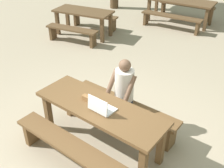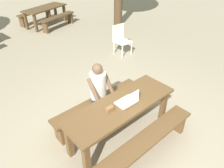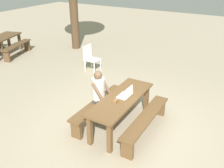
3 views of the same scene
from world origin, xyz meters
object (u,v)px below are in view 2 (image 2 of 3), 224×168
at_px(laptop, 128,101).
at_px(picnic_table_mid, 45,10).
at_px(picnic_table_front, 121,109).
at_px(small_pouch, 110,109).
at_px(plastic_chair, 121,39).
at_px(person_seated, 99,90).

bearing_deg(laptop, picnic_table_mid, -104.56).
xyz_separation_m(picnic_table_front, small_pouch, (-0.24, -0.00, 0.15)).
bearing_deg(plastic_chair, small_pouch, -135.08).
bearing_deg(person_seated, small_pouch, -113.38).
bearing_deg(small_pouch, picnic_table_front, 0.85).
height_order(picnic_table_front, person_seated, person_seated).
bearing_deg(laptop, small_pouch, -9.79).
relative_size(picnic_table_front, laptop, 5.86).
relative_size(picnic_table_front, small_pouch, 15.30).
distance_m(small_pouch, person_seated, 0.61).
height_order(laptop, picnic_table_mid, laptop).
height_order(picnic_table_front, small_pouch, small_pouch).
distance_m(picnic_table_front, plastic_chair, 3.36).
bearing_deg(laptop, picnic_table_front, -37.23).
bearing_deg(plastic_chair, picnic_table_mid, 97.87).
relative_size(laptop, picnic_table_mid, 0.17).
relative_size(picnic_table_front, plastic_chair, 2.24).
xyz_separation_m(laptop, small_pouch, (-0.33, 0.06, -0.02)).
bearing_deg(picnic_table_mid, person_seated, -125.05).
height_order(small_pouch, person_seated, person_seated).
xyz_separation_m(laptop, person_seated, (-0.09, 0.62, -0.08)).
relative_size(small_pouch, picnic_table_mid, 0.07).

